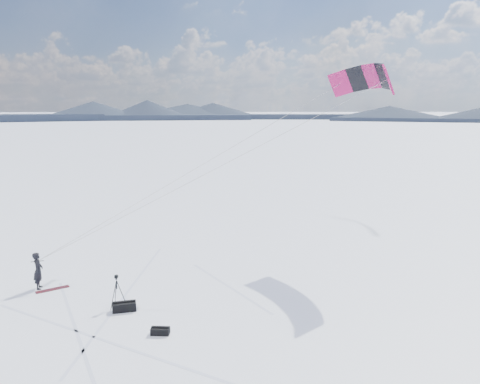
{
  "coord_description": "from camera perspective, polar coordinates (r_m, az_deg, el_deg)",
  "views": [
    {
      "loc": [
        4.19,
        -18.49,
        8.05
      ],
      "look_at": [
        6.34,
        4.42,
        3.9
      ],
      "focal_mm": 35.0,
      "sensor_mm": 36.0,
      "label": 1
    }
  ],
  "objects": [
    {
      "name": "tripod",
      "position": [
        20.1,
        -14.8,
        -11.04
      ],
      "size": [
        0.65,
        0.72,
        1.36
      ],
      "rotation": [
        0.0,
        0.0,
        -0.08
      ],
      "color": "black",
      "rests_on": "ground"
    },
    {
      "name": "snowboard",
      "position": [
        23.05,
        -21.88,
        -10.95
      ],
      "size": [
        1.37,
        0.94,
        0.04
      ],
      "primitive_type": "cube",
      "rotation": [
        0.0,
        0.0,
        0.52
      ],
      "color": "maroon",
      "rests_on": "ground"
    },
    {
      "name": "gear_bag_b",
      "position": [
        17.8,
        -9.7,
        -16.35
      ],
      "size": [
        0.71,
        0.42,
        0.31
      ],
      "rotation": [
        0.0,
        0.0,
        -0.14
      ],
      "color": "black",
      "rests_on": "ground"
    },
    {
      "name": "power_kite",
      "position": [
        26.53,
        14.96,
        13.02
      ],
      "size": [
        17.41,
        6.78,
        9.1
      ],
      "color": "#B41458",
      "rests_on": "ground"
    },
    {
      "name": "ground",
      "position": [
        20.6,
        -17.12,
        -13.27
      ],
      "size": [
        1800.0,
        1800.0,
        0.0
      ],
      "primitive_type": "plane",
      "color": "white"
    },
    {
      "name": "snow_tracks",
      "position": [
        21.17,
        -22.46,
        -12.94
      ],
      "size": [
        13.93,
        9.84,
        0.01
      ],
      "color": "silver",
      "rests_on": "ground"
    },
    {
      "name": "horizon_hills",
      "position": [
        19.65,
        -17.57,
        -5.5
      ],
      "size": [
        704.0,
        704.42,
        8.0
      ],
      "color": "#18212F",
      "rests_on": "ground"
    },
    {
      "name": "snowkiter",
      "position": [
        23.43,
        -23.24,
        -10.74
      ],
      "size": [
        0.49,
        0.67,
        1.69
      ],
      "primitive_type": "imported",
      "rotation": [
        0.0,
        0.0,
        1.71
      ],
      "color": "black",
      "rests_on": "ground"
    },
    {
      "name": "gear_bag_a",
      "position": [
        19.9,
        -13.93,
        -13.39
      ],
      "size": [
        0.99,
        0.58,
        0.42
      ],
      "rotation": [
        0.0,
        0.0,
        0.16
      ],
      "color": "black",
      "rests_on": "ground"
    }
  ]
}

